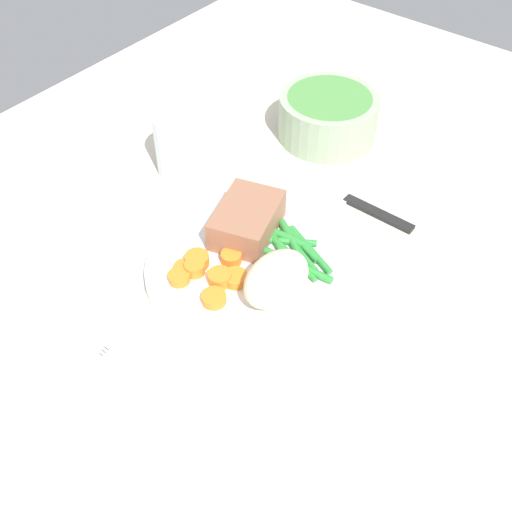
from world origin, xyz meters
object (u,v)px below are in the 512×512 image
at_px(knife, 341,196).
at_px(water_glass, 183,147).
at_px(meat_portion, 248,219).
at_px(napkin, 9,361).
at_px(dinner_plate, 256,268).
at_px(salad_bowl, 328,114).
at_px(fork, 141,381).

bearing_deg(knife, water_glass, 111.62).
relative_size(meat_portion, napkin, 0.65).
relative_size(meat_portion, knife, 0.42).
xyz_separation_m(dinner_plate, knife, (0.16, -0.00, -0.01)).
xyz_separation_m(salad_bowl, napkin, (-0.49, 0.02, -0.02)).
bearing_deg(dinner_plate, knife, -1.02).
bearing_deg(salad_bowl, meat_portion, -168.54).
xyz_separation_m(knife, water_glass, (-0.08, 0.18, 0.03)).
xyz_separation_m(meat_portion, fork, (-0.20, -0.04, -0.03)).
xyz_separation_m(fork, knife, (0.33, -0.00, -0.00)).
height_order(knife, salad_bowl, salad_bowl).
bearing_deg(knife, meat_portion, 161.56).
bearing_deg(knife, dinner_plate, 177.65).
height_order(fork, water_glass, water_glass).
bearing_deg(fork, salad_bowl, 11.14).
distance_m(salad_bowl, napkin, 0.49).
relative_size(meat_portion, salad_bowl, 0.66).
distance_m(fork, knife, 0.33).
bearing_deg(water_glass, dinner_plate, -114.82).
distance_m(dinner_plate, napkin, 0.26).
xyz_separation_m(dinner_plate, water_glass, (0.08, 0.18, 0.03)).
xyz_separation_m(water_glass, napkin, (-0.32, -0.08, -0.02)).
distance_m(fork, salad_bowl, 0.44).
bearing_deg(salad_bowl, knife, -138.06).
bearing_deg(salad_bowl, napkin, 177.54).
bearing_deg(fork, meat_portion, 10.88).
distance_m(knife, napkin, 0.41).
height_order(water_glass, napkin, water_glass).
bearing_deg(meat_portion, water_glass, 70.16).
bearing_deg(napkin, water_glass, 13.46).
height_order(fork, napkin, napkin).
xyz_separation_m(fork, salad_bowl, (0.43, 0.08, 0.03)).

